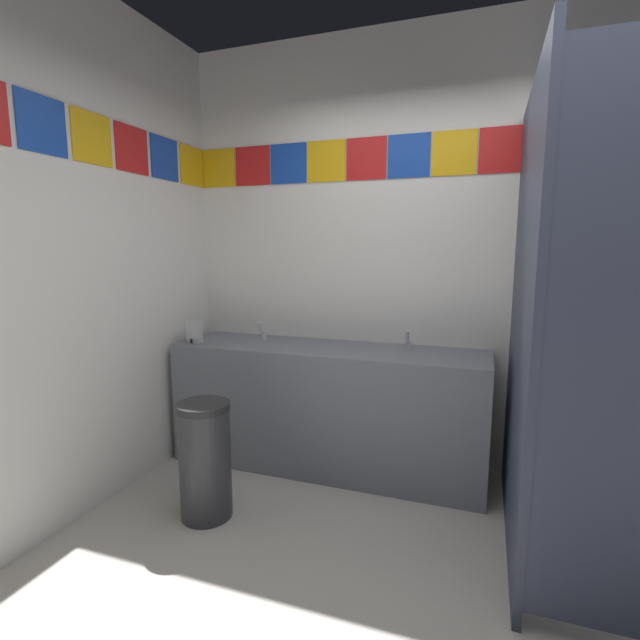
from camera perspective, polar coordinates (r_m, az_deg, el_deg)
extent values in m
cube|color=white|center=(3.21, 18.14, 7.68)|extent=(3.96, 0.08, 2.90)
cube|color=yellow|center=(3.75, -12.23, 17.61)|extent=(0.27, 0.01, 0.27)
cube|color=red|center=(3.62, -8.21, 18.07)|extent=(0.27, 0.01, 0.27)
cube|color=#1947B7|center=(3.50, -3.88, 18.46)|extent=(0.27, 0.01, 0.27)
cube|color=yellow|center=(3.40, 0.76, 18.77)|extent=(0.27, 0.01, 0.27)
cube|color=red|center=(3.32, 5.65, 18.97)|extent=(0.27, 0.01, 0.27)
cube|color=#1947B7|center=(3.26, 10.76, 19.05)|extent=(0.27, 0.01, 0.27)
cube|color=yellow|center=(3.23, 16.02, 18.98)|extent=(0.27, 0.01, 0.27)
cube|color=red|center=(3.22, 21.32, 18.75)|extent=(0.27, 0.01, 0.27)
cube|color=#1947B7|center=(3.24, 26.60, 18.39)|extent=(0.27, 0.01, 0.27)
cube|color=yellow|center=(3.28, 31.75, 17.88)|extent=(0.27, 0.01, 0.27)
cube|color=white|center=(2.67, -32.88, 6.61)|extent=(0.08, 3.07, 2.90)
cube|color=#1947B7|center=(2.80, -30.76, 19.80)|extent=(0.01, 0.27, 0.27)
cube|color=yellow|center=(3.00, -26.01, 19.27)|extent=(0.01, 0.27, 0.27)
cube|color=red|center=(3.22, -21.93, 18.72)|extent=(0.01, 0.27, 0.27)
cube|color=#1947B7|center=(3.46, -18.40, 18.16)|extent=(0.01, 0.27, 0.27)
cube|color=yellow|center=(3.70, -15.35, 17.63)|extent=(0.01, 0.27, 0.27)
cube|color=slate|center=(3.23, 0.86, -10.57)|extent=(2.09, 0.56, 0.83)
cube|color=slate|center=(3.38, 2.32, -3.12)|extent=(2.09, 0.03, 0.08)
cylinder|color=white|center=(3.31, -7.91, -3.72)|extent=(0.34, 0.34, 0.10)
cylinder|color=white|center=(2.98, 10.26, -5.14)|extent=(0.34, 0.34, 0.10)
cylinder|color=silver|center=(3.41, -6.86, -1.93)|extent=(0.04, 0.04, 0.05)
cylinder|color=silver|center=(3.36, -7.26, -0.91)|extent=(0.02, 0.06, 0.09)
cylinder|color=silver|center=(3.10, 10.73, -3.11)|extent=(0.04, 0.04, 0.05)
cylinder|color=silver|center=(3.04, 10.62, -2.00)|extent=(0.02, 0.06, 0.09)
cube|color=#B7BABF|center=(3.37, -15.02, -1.35)|extent=(0.09, 0.07, 0.16)
cylinder|color=black|center=(3.35, -15.42, -2.48)|extent=(0.02, 0.02, 0.03)
cube|color=#33384C|center=(2.51, 23.47, -0.09)|extent=(0.04, 1.39, 2.26)
cylinder|color=silver|center=(1.83, 25.66, 0.33)|extent=(0.02, 0.02, 0.10)
cylinder|color=white|center=(3.12, 31.35, -16.95)|extent=(0.38, 0.38, 0.40)
torus|color=white|center=(3.03, 31.68, -13.26)|extent=(0.39, 0.39, 0.05)
cube|color=white|center=(3.18, 31.12, -9.29)|extent=(0.34, 0.17, 0.34)
cylinder|color=#333338|center=(2.78, -13.80, -16.62)|extent=(0.28, 0.28, 0.62)
cylinder|color=#262628|center=(2.65, -14.06, -10.20)|extent=(0.29, 0.29, 0.04)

